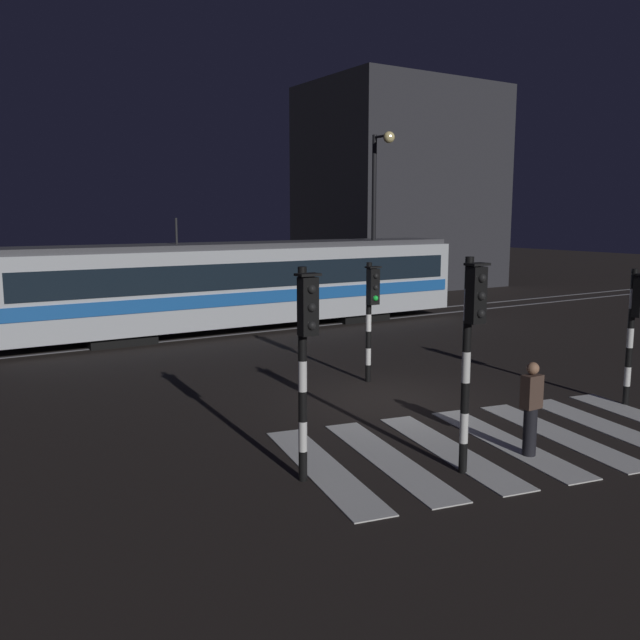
{
  "coord_description": "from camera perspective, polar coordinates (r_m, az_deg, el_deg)",
  "views": [
    {
      "loc": [
        -9.53,
        -12.02,
        4.25
      ],
      "look_at": [
        0.29,
        3.52,
        1.4
      ],
      "focal_mm": 38.11,
      "sensor_mm": 36.0,
      "label": 1
    }
  ],
  "objects": [
    {
      "name": "rail_near",
      "position": [
        24.27,
        -8.63,
        -1.34
      ],
      "size": [
        80.0,
        0.12,
        0.03
      ],
      "primitive_type": "cube",
      "color": "#59595E",
      "rests_on": "ground"
    },
    {
      "name": "rail_far",
      "position": [
        25.57,
        -9.93,
        -0.86
      ],
      "size": [
        80.0,
        0.12,
        0.03
      ],
      "primitive_type": "cube",
      "color": "#59595E",
      "rests_on": "ground"
    },
    {
      "name": "street_lamp_trackside_right",
      "position": [
        27.08,
        4.86,
        9.65
      ],
      "size": [
        0.44,
        1.21,
        7.38
      ],
      "color": "black",
      "rests_on": "ground"
    },
    {
      "name": "crosswalk_zebra",
      "position": [
        13.48,
        15.29,
        -9.84
      ],
      "size": [
        8.78,
        5.69,
        0.02
      ],
      "color": "silver",
      "rests_on": "ground"
    },
    {
      "name": "tram",
      "position": [
        25.31,
        -6.18,
        3.1
      ],
      "size": [
        17.88,
        2.58,
        4.15
      ],
      "color": "silver",
      "rests_on": "ground"
    },
    {
      "name": "building_backdrop",
      "position": [
        41.6,
        6.71,
        10.97
      ],
      "size": [
        10.57,
        8.0,
        11.72
      ],
      "primitive_type": "cube",
      "color": "#2D2D33",
      "rests_on": "ground"
    },
    {
      "name": "pedestrian_waiting_at_kerb",
      "position": [
        12.62,
        17.29,
        -7.1
      ],
      "size": [
        0.36,
        0.24,
        1.71
      ],
      "color": "black",
      "rests_on": "ground"
    },
    {
      "name": "traffic_light_median_centre",
      "position": [
        17.17,
        4.31,
        1.34
      ],
      "size": [
        0.36,
        0.42,
        3.07
      ],
      "color": "black",
      "rests_on": "ground"
    },
    {
      "name": "traffic_light_corner_near_left",
      "position": [
        10.56,
        -1.24,
        -1.91
      ],
      "size": [
        0.36,
        0.42,
        3.46
      ],
      "color": "black",
      "rests_on": "ground"
    },
    {
      "name": "traffic_light_corner_near_right",
      "position": [
        16.5,
        24.97,
        0.25
      ],
      "size": [
        0.36,
        0.42,
        3.08
      ],
      "color": "black",
      "rests_on": "ground"
    },
    {
      "name": "ground_plane",
      "position": [
        15.92,
        5.95,
        -6.72
      ],
      "size": [
        120.0,
        120.0,
        0.0
      ],
      "primitive_type": "plane",
      "color": "black"
    },
    {
      "name": "traffic_light_kerb_mid_left",
      "position": [
        11.16,
        12.57,
        -1.1
      ],
      "size": [
        0.36,
        0.42,
        3.6
      ],
      "color": "black",
      "rests_on": "ground"
    }
  ]
}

